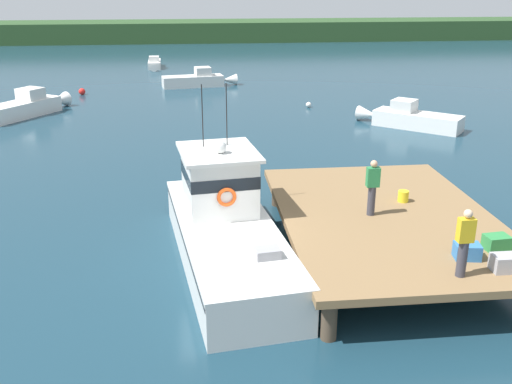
{
  "coord_description": "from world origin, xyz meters",
  "views": [
    {
      "loc": [
        -0.6,
        -15.0,
        7.6
      ],
      "look_at": [
        1.2,
        1.73,
        1.4
      ],
      "focal_mm": 40.99,
      "sensor_mm": 36.0,
      "label": 1
    }
  ],
  "objects": [
    {
      "name": "crate_single_by_cleat",
      "position": [
        6.79,
        -2.49,
        1.38
      ],
      "size": [
        0.64,
        0.5,
        0.37
      ],
      "primitive_type": "cube",
      "rotation": [
        0.0,
        0.0,
        0.1
      ],
      "color": "#2D8442",
      "rests_on": "dock"
    },
    {
      "name": "far_shoreline",
      "position": [
        0.0,
        62.0,
        1.2
      ],
      "size": [
        120.0,
        8.0,
        2.4
      ],
      "primitive_type": "cube",
      "color": "#284723",
      "rests_on": "ground"
    },
    {
      "name": "moored_boat_near_channel",
      "position": [
        -3.95,
        38.24,
        0.37
      ],
      "size": [
        1.2,
        4.27,
        1.08
      ],
      "color": "silver",
      "rests_on": "ground"
    },
    {
      "name": "moored_boat_outer_mooring",
      "position": [
        -10.29,
        19.82,
        0.53
      ],
      "size": [
        4.32,
        5.74,
        1.54
      ],
      "color": "white",
      "rests_on": "ground"
    },
    {
      "name": "crate_stack_mid_dock",
      "position": [
        5.83,
        -2.9,
        1.39
      ],
      "size": [
        0.66,
        0.53,
        0.38
      ],
      "primitive_type": "cube",
      "rotation": [
        0.0,
        0.0,
        -0.16
      ],
      "color": "#3370B2",
      "rests_on": "dock"
    },
    {
      "name": "deckhand_further_back",
      "position": [
        5.29,
        -3.73,
        2.06
      ],
      "size": [
        0.36,
        0.22,
        1.63
      ],
      "color": "#383842",
      "rests_on": "dock"
    },
    {
      "name": "bait_bucket",
      "position": [
        5.61,
        0.97,
        1.37
      ],
      "size": [
        0.32,
        0.32,
        0.34
      ],
      "primitive_type": "cylinder",
      "color": "yellow",
      "rests_on": "dock"
    },
    {
      "name": "moored_boat_far_left",
      "position": [
        10.92,
        14.67,
        0.5
      ],
      "size": [
        5.11,
        4.58,
        1.46
      ],
      "color": "white",
      "rests_on": "ground"
    },
    {
      "name": "moored_boat_mid_harbor",
      "position": [
        -0.23,
        28.45,
        0.48
      ],
      "size": [
        5.62,
        2.13,
        1.4
      ],
      "color": "silver",
      "rests_on": "ground"
    },
    {
      "name": "mooring_buoy_channel_marker",
      "position": [
        6.48,
        20.29,
        0.17
      ],
      "size": [
        0.33,
        0.33,
        0.33
      ],
      "primitive_type": "sphere",
      "color": "silver",
      "rests_on": "ground"
    },
    {
      "name": "mooring_buoy_inshore",
      "position": [
        -8.21,
        26.05,
        0.22
      ],
      "size": [
        0.45,
        0.45,
        0.45
      ],
      "primitive_type": "sphere",
      "color": "red",
      "rests_on": "ground"
    },
    {
      "name": "dock",
      "position": [
        4.8,
        0.0,
        1.07
      ],
      "size": [
        6.0,
        9.0,
        1.2
      ],
      "color": "#4C3D2D",
      "rests_on": "ground"
    },
    {
      "name": "main_fishing_boat",
      "position": [
        0.13,
        0.29,
        1.01
      ],
      "size": [
        3.57,
        9.95,
        4.8
      ],
      "color": "silver",
      "rests_on": "ground"
    },
    {
      "name": "crate_stack_near_edge",
      "position": [
        6.41,
        -3.6,
        1.4
      ],
      "size": [
        0.6,
        0.45,
        0.39
      ],
      "primitive_type": "cube",
      "rotation": [
        0.0,
        0.0,
        -0.01
      ],
      "color": "#9E9EA3",
      "rests_on": "dock"
    },
    {
      "name": "deckhand_by_the_boat",
      "position": [
        4.32,
        0.05,
        2.06
      ],
      "size": [
        0.36,
        0.22,
        1.63
      ],
      "color": "#383842",
      "rests_on": "dock"
    },
    {
      "name": "ground_plane",
      "position": [
        0.0,
        0.0,
        0.0
      ],
      "size": [
        200.0,
        200.0,
        0.0
      ],
      "primitive_type": "plane",
      "color": "#193847"
    }
  ]
}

